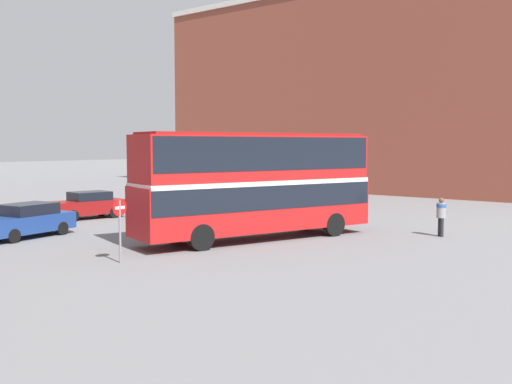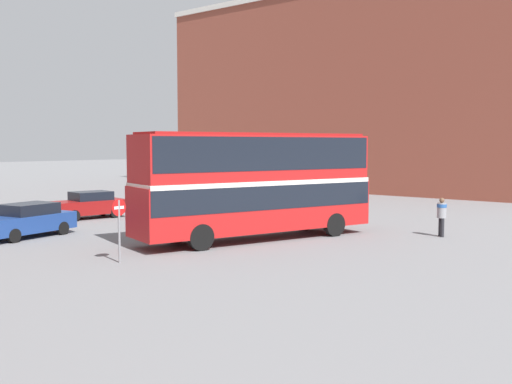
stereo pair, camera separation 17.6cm
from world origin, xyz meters
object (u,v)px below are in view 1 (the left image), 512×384
parked_car_kerb_near (26,220)px  pedestrian_foreground (441,213)px  double_decker_bus (256,179)px  no_entry_sign (120,221)px  parked_car_side_street (88,205)px

parked_car_kerb_near → pedestrian_foreground: bearing=120.2°
double_decker_bus → no_entry_sign: 7.11m
double_decker_bus → no_entry_sign: bearing=-166.0°
pedestrian_foreground → parked_car_side_street: pedestrian_foreground is taller
parked_car_side_street → parked_car_kerb_near: bearing=40.7°
no_entry_sign → pedestrian_foreground: bearing=-25.7°
pedestrian_foreground → parked_car_kerb_near: bearing=-2.6°
double_decker_bus → pedestrian_foreground: (6.01, -5.86, -1.58)m
double_decker_bus → parked_car_kerb_near: (-6.03, 8.34, -1.89)m
parked_car_side_street → no_entry_sign: bearing=68.0°
pedestrian_foreground → parked_car_side_street: (-6.23, 17.91, -0.31)m
double_decker_bus → pedestrian_foreground: 8.55m
double_decker_bus → pedestrian_foreground: bearing=-27.1°
pedestrian_foreground → parked_car_side_street: size_ratio=0.42×
pedestrian_foreground → parked_car_kerb_near: 18.63m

